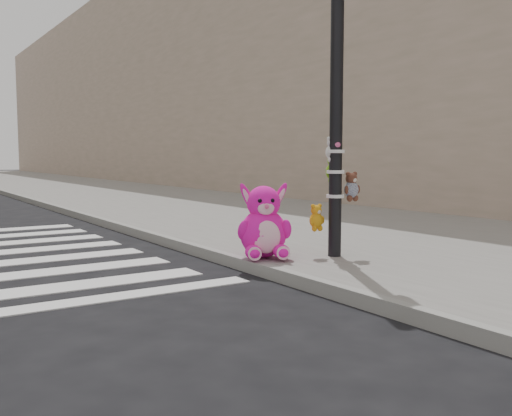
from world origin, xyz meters
TOP-DOWN VIEW (x-y plane):
  - ground at (0.00, 0.00)m, footprint 120.00×120.00m
  - sidewalk_near at (5.00, 10.00)m, footprint 7.00×80.00m
  - curb_edge at (1.55, 10.00)m, footprint 0.12×80.00m
  - bld_near at (10.50, 20.00)m, footprint 5.00×60.00m
  - signal_pole at (2.61, 1.81)m, footprint 0.66×0.49m
  - pink_bunny at (1.79, 2.17)m, footprint 0.79×0.85m
  - red_teddy at (2.05, 2.40)m, footprint 0.12×0.09m

SIDE VIEW (x-z plane):
  - ground at x=0.00m, z-range 0.00..0.00m
  - sidewalk_near at x=5.00m, z-range 0.00..0.14m
  - curb_edge at x=1.55m, z-range -0.01..0.15m
  - red_teddy at x=2.05m, z-range 0.14..0.32m
  - pink_bunny at x=1.79m, z-range 0.05..0.99m
  - signal_pole at x=2.61m, z-range -0.16..3.84m
  - bld_near at x=10.50m, z-range 0.00..10.00m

